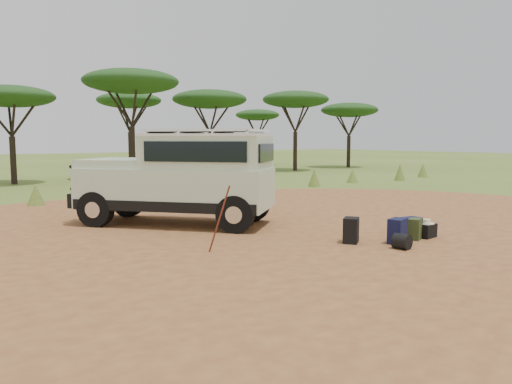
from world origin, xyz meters
TOP-DOWN VIEW (x-y plane):
  - ground at (0.00, 0.00)m, footprint 140.00×140.00m
  - dirt_clearing at (0.00, 0.00)m, footprint 23.00×23.00m
  - grass_fringe at (0.12, 8.67)m, footprint 36.60×1.60m
  - acacia_treeline at (0.75, 19.81)m, footprint 46.70×13.20m
  - safari_vehicle at (-0.77, 3.00)m, footprint 4.75×5.08m
  - walking_staff at (-1.76, -0.38)m, footprint 0.29×0.41m
  - backpack_black at (1.01, -1.25)m, footprint 0.50×0.47m
  - backpack_navy at (1.75, -1.88)m, footprint 0.48×0.40m
  - backpack_olive at (2.40, -1.84)m, footprint 0.41×0.36m
  - duffel_navy at (2.47, -1.68)m, footprint 0.44×0.35m
  - hard_case at (2.82, -1.84)m, footprint 0.49×0.37m
  - stuff_sack at (1.40, -2.27)m, footprint 0.36×0.36m
  - safari_hat at (2.82, -1.84)m, footprint 0.35×0.35m

SIDE VIEW (x-z plane):
  - ground at x=0.00m, z-range 0.00..0.00m
  - dirt_clearing at x=0.00m, z-range 0.00..0.01m
  - stuff_sack at x=1.40m, z-range 0.00..0.32m
  - hard_case at x=2.82m, z-range 0.00..0.32m
  - duffel_navy at x=2.47m, z-range 0.00..0.47m
  - backpack_olive at x=2.40m, z-range 0.00..0.48m
  - backpack_navy at x=1.75m, z-range 0.00..0.54m
  - backpack_black at x=1.01m, z-range 0.00..0.55m
  - safari_hat at x=2.82m, z-range 0.31..0.41m
  - grass_fringe at x=0.12m, z-range -0.05..0.85m
  - walking_staff at x=-1.76m, z-range 0.00..1.34m
  - safari_vehicle at x=-0.77m, z-range -0.04..2.41m
  - acacia_treeline at x=0.75m, z-range 1.74..8.00m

